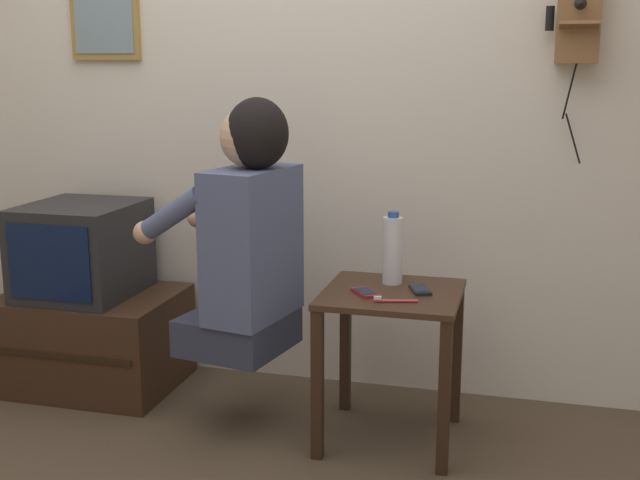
{
  "coord_description": "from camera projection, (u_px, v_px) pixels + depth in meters",
  "views": [
    {
      "loc": [
        0.96,
        -2.31,
        1.38
      ],
      "look_at": [
        0.24,
        0.42,
        0.77
      ],
      "focal_mm": 45.0,
      "sensor_mm": 36.0,
      "label": 1
    }
  ],
  "objects": [
    {
      "name": "framed_picture",
      "position": [
        104.0,
        14.0,
        3.51
      ],
      "size": [
        0.33,
        0.03,
        0.39
      ],
      "color": "olive"
    },
    {
      "name": "cell_phone_spare",
      "position": [
        420.0,
        290.0,
        2.91
      ],
      "size": [
        0.1,
        0.14,
        0.01
      ],
      "rotation": [
        0.0,
        0.0,
        0.36
      ],
      "color": "black",
      "rests_on": "side_table"
    },
    {
      "name": "toothbrush",
      "position": [
        392.0,
        300.0,
        2.78
      ],
      "size": [
        0.15,
        0.05,
        0.02
      ],
      "rotation": [
        0.0,
        0.0,
        1.82
      ],
      "color": "#D83F4C",
      "rests_on": "side_table"
    },
    {
      "name": "person",
      "position": [
        247.0,
        233.0,
        2.97
      ],
      "size": [
        0.59,
        0.5,
        0.96
      ],
      "rotation": [
        0.0,
        0.0,
        1.38
      ],
      "color": "#2D3347",
      "rests_on": "ground_plane"
    },
    {
      "name": "wall_back",
      "position": [
        301.0,
        91.0,
        3.39
      ],
      "size": [
        6.8,
        0.05,
        2.55
      ],
      "color": "beige",
      "rests_on": "ground_plane"
    },
    {
      "name": "cell_phone_held",
      "position": [
        365.0,
        292.0,
        2.88
      ],
      "size": [
        0.12,
        0.13,
        0.01
      ],
      "rotation": [
        0.0,
        0.0,
        0.65
      ],
      "color": "maroon",
      "rests_on": "side_table"
    },
    {
      "name": "television",
      "position": [
        82.0,
        250.0,
        3.43
      ],
      "size": [
        0.45,
        0.5,
        0.39
      ],
      "color": "#232326",
      "rests_on": "tv_stand"
    },
    {
      "name": "water_bottle",
      "position": [
        393.0,
        250.0,
        3.0
      ],
      "size": [
        0.08,
        0.08,
        0.27
      ],
      "color": "silver",
      "rests_on": "side_table"
    },
    {
      "name": "side_table",
      "position": [
        391.0,
        324.0,
        2.94
      ],
      "size": [
        0.5,
        0.49,
        0.58
      ],
      "color": "#382316",
      "rests_on": "ground_plane"
    },
    {
      "name": "tv_stand",
      "position": [
        93.0,
        339.0,
        3.52
      ],
      "size": [
        0.74,
        0.55,
        0.42
      ],
      "color": "#382316",
      "rests_on": "ground_plane"
    },
    {
      "name": "wall_phone_antique",
      "position": [
        579.0,
        11.0,
        2.97
      ],
      "size": [
        0.2,
        0.19,
        0.79
      ],
      "color": "brown"
    }
  ]
}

